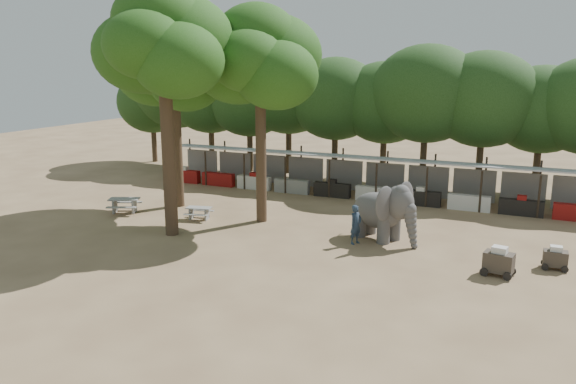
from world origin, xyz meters
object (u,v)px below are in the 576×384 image
at_px(yard_tree_back, 259,59).
at_px(picnic_table_far, 199,211).
at_px(picnic_table_near, 124,203).
at_px(yard_tree_left, 173,66).
at_px(cart_back, 555,258).
at_px(yard_tree_center, 163,44).
at_px(cart_front, 499,261).
at_px(elephant, 385,211).
at_px(handler, 356,225).

relative_size(yard_tree_back, picnic_table_far, 7.18).
xyz_separation_m(picnic_table_near, picnic_table_far, (4.65, 0.53, -0.10)).
xyz_separation_m(yard_tree_left, cart_back, (20.50, -2.87, -7.71)).
bearing_deg(cart_back, yard_tree_center, -175.09).
bearing_deg(picnic_table_near, cart_front, -28.37).
bearing_deg(picnic_table_near, yard_tree_center, -47.92).
height_order(yard_tree_left, cart_front, yard_tree_left).
bearing_deg(yard_tree_left, picnic_table_near, -122.59).
bearing_deg(elephant, yard_tree_left, -164.41).
bearing_deg(picnic_table_near, elephant, -19.61).
distance_m(yard_tree_center, cart_back, 19.66).
bearing_deg(yard_tree_center, yard_tree_left, 120.96).
relative_size(yard_tree_back, picnic_table_near, 5.33).
height_order(yard_tree_center, picnic_table_near, yard_tree_center).
distance_m(yard_tree_left, cart_front, 20.43).
relative_size(yard_tree_left, picnic_table_near, 5.17).
xyz_separation_m(yard_tree_center, elephant, (10.03, 3.16, -7.77)).
bearing_deg(handler, picnic_table_far, 110.86).
bearing_deg(cart_back, yard_tree_back, 170.62).
distance_m(elephant, cart_front, 6.09).
distance_m(elephant, picnic_table_near, 14.88).
distance_m(elephant, handler, 1.62).
bearing_deg(picnic_table_near, picnic_table_far, -16.87).
bearing_deg(elephant, cart_back, 15.75).
xyz_separation_m(picnic_table_far, cart_front, (15.55, -2.30, 0.16)).
distance_m(cart_front, cart_back, 2.71).
distance_m(yard_tree_left, picnic_table_near, 8.35).
relative_size(yard_tree_left, yard_tree_center, 0.92).
xyz_separation_m(yard_tree_left, yard_tree_back, (6.00, -1.00, 0.34)).
height_order(yard_tree_left, picnic_table_far, yard_tree_left).
height_order(yard_tree_left, handler, yard_tree_left).
xyz_separation_m(elephant, picnic_table_near, (-14.82, -0.97, -0.89)).
bearing_deg(cart_back, picnic_table_far, 176.06).
bearing_deg(yard_tree_left, picnic_table_far, -38.60).
bearing_deg(yard_tree_left, cart_front, -13.97).
distance_m(yard_tree_left, cart_back, 22.09).
height_order(yard_tree_center, elephant, yard_tree_center).
bearing_deg(yard_tree_left, yard_tree_center, -59.04).
height_order(cart_front, cart_back, cart_front).
relative_size(yard_tree_back, cart_front, 8.32).
xyz_separation_m(yard_tree_left, handler, (11.95, -2.93, -7.26)).
relative_size(cart_front, cart_back, 1.30).
distance_m(yard_tree_back, cart_front, 15.16).
xyz_separation_m(yard_tree_back, elephant, (7.03, -0.84, -7.11)).
distance_m(yard_tree_back, cart_back, 16.69).
height_order(elephant, picnic_table_near, elephant).
height_order(picnic_table_near, picnic_table_far, picnic_table_near).
bearing_deg(handler, yard_tree_center, 127.98).
xyz_separation_m(handler, picnic_table_far, (-9.09, 0.65, -0.49)).
relative_size(yard_tree_left, yard_tree_back, 0.97).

